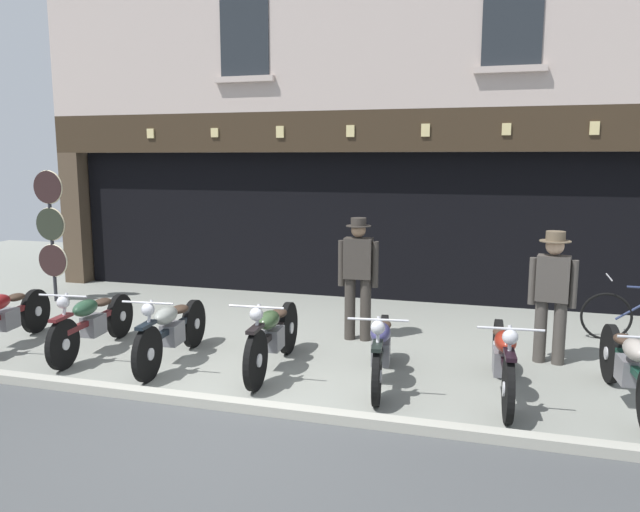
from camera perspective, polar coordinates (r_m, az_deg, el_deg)
name	(u,v)px	position (r m, az deg, el deg)	size (l,w,h in m)	color
ground	(184,462)	(5.62, -12.45, -18.13)	(23.86, 22.00, 0.18)	gray
shop_facade	(373,199)	(12.64, 4.95, 5.23)	(12.16, 4.42, 6.00)	black
motorcycle_far_left	(5,316)	(9.27, -27.10, -4.95)	(0.62, 1.93, 0.91)	black
motorcycle_left	(92,321)	(8.54, -20.31, -5.69)	(0.62, 1.97, 0.91)	black
motorcycle_center_left	(171,330)	(7.83, -13.57, -6.64)	(0.62, 1.95, 0.91)	black
motorcycle_center	(273,335)	(7.38, -4.41, -7.29)	(0.62, 1.99, 0.93)	black
motorcycle_center_right	(381,348)	(6.99, 5.65, -8.42)	(0.62, 1.91, 0.90)	black
motorcycle_right	(503,357)	(6.86, 16.58, -8.98)	(0.62, 2.01, 0.92)	black
motorcycle_far_right	(630,366)	(7.04, 26.73, -9.09)	(0.62, 2.08, 0.92)	black
salesman_left	(358,273)	(8.47, 3.54, -1.56)	(0.56, 0.34, 1.70)	#38332D
shopkeeper_center	(552,290)	(8.01, 20.69, -2.98)	(0.55, 0.37, 1.64)	#47423D
tyre_sign_pole	(51,226)	(11.67, -23.64, 2.59)	(0.58, 0.06, 2.30)	#232328
advert_board_near	(469,205)	(10.78, 13.62, 4.64)	(0.74, 0.03, 1.07)	silver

